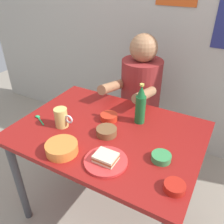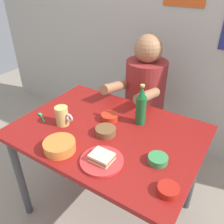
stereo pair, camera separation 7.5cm
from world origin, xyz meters
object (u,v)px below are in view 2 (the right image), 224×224
(person_seated, at_px, (145,86))
(sandwich, at_px, (102,157))
(sambal_bowl_red, at_px, (168,190))
(stool, at_px, (142,128))
(beer_bottle, at_px, (141,106))
(dining_table, at_px, (108,142))
(plate_orange, at_px, (102,161))
(beer_mug, at_px, (62,116))

(person_seated, bearing_deg, sandwich, -78.03)
(sandwich, relative_size, sambal_bowl_red, 1.15)
(stool, distance_m, sambal_bowl_red, 1.10)
(beer_bottle, relative_size, sambal_bowl_red, 2.73)
(dining_table, height_order, plate_orange, plate_orange)
(dining_table, relative_size, beer_bottle, 4.20)
(stool, bearing_deg, sandwich, -78.17)
(beer_bottle, bearing_deg, plate_orange, -90.31)
(dining_table, distance_m, sambal_bowl_red, 0.55)
(person_seated, height_order, plate_orange, person_seated)
(stool, relative_size, beer_mug, 3.57)
(beer_bottle, height_order, sambal_bowl_red, beer_bottle)
(beer_mug, height_order, sambal_bowl_red, beer_mug)
(sandwich, height_order, beer_bottle, beer_bottle)
(dining_table, bearing_deg, plate_orange, -62.33)
(dining_table, distance_m, plate_orange, 0.29)
(sandwich, height_order, sambal_bowl_red, sandwich)
(person_seated, height_order, sambal_bowl_red, person_seated)
(dining_table, xyz_separation_m, sandwich, (0.13, -0.24, 0.13))
(person_seated, xyz_separation_m, beer_bottle, (0.18, -0.45, 0.09))
(sandwich, xyz_separation_m, beer_bottle, (0.00, 0.41, 0.09))
(dining_table, height_order, person_seated, person_seated)
(dining_table, bearing_deg, sambal_bowl_red, -27.12)
(stool, distance_m, beer_mug, 0.88)
(stool, height_order, person_seated, person_seated)
(stool, height_order, plate_orange, plate_orange)
(dining_table, relative_size, sambal_bowl_red, 11.46)
(beer_mug, bearing_deg, plate_orange, -20.19)
(stool, height_order, beer_bottle, beer_bottle)
(beer_bottle, bearing_deg, sambal_bowl_red, -50.28)
(person_seated, bearing_deg, dining_table, -84.86)
(dining_table, height_order, beer_bottle, beer_bottle)
(stool, relative_size, sandwich, 4.09)
(plate_orange, height_order, sandwich, sandwich)
(beer_mug, distance_m, sambal_bowl_red, 0.76)
(plate_orange, distance_m, sandwich, 0.02)
(stool, distance_m, plate_orange, 0.98)
(person_seated, distance_m, sandwich, 0.88)
(beer_bottle, bearing_deg, sandwich, -90.31)
(person_seated, relative_size, beer_mug, 5.71)
(dining_table, xyz_separation_m, sambal_bowl_red, (0.47, -0.24, 0.11))
(sandwich, bearing_deg, plate_orange, 0.00)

